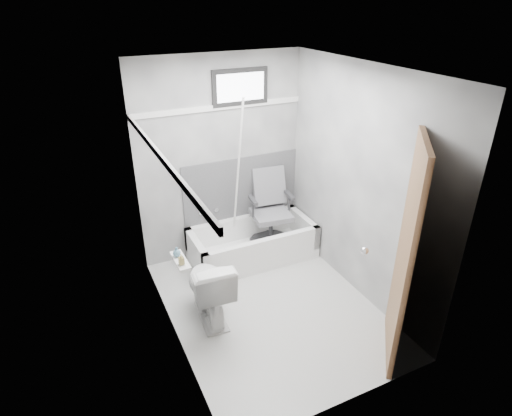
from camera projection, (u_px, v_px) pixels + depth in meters
floor at (270, 306)px, 4.49m from camera, size 2.60×2.60×0.00m
ceiling at (275, 69)px, 3.41m from camera, size 2.60×2.60×0.00m
wall_back at (221, 160)px, 5.00m from camera, size 2.00×0.02×2.40m
wall_front at (360, 280)px, 2.90m from camera, size 2.00×0.02×2.40m
wall_left at (166, 227)px, 3.57m from camera, size 0.02×2.60×2.40m
wall_right at (360, 185)px, 4.34m from camera, size 0.02×2.60×2.40m
bathtub at (253, 243)px, 5.24m from camera, size 1.50×0.70×0.42m
office_chair at (271, 210)px, 5.21m from camera, size 0.60×0.60×0.92m
toilet at (209, 288)px, 4.20m from camera, size 0.47×0.76×0.71m
door at (456, 268)px, 3.39m from camera, size 0.78×0.78×2.00m
window at (240, 87)px, 4.72m from camera, size 0.66×0.04×0.40m
backerboard at (242, 188)px, 5.27m from camera, size 1.50×0.02×0.78m
trim_back at (220, 107)px, 4.71m from camera, size 2.00×0.02×0.06m
trim_left at (160, 156)px, 3.29m from camera, size 0.02×2.60×0.06m
pole at (238, 177)px, 4.91m from camera, size 0.02×0.42×1.91m
shelf at (180, 261)px, 3.65m from camera, size 0.10×0.32×0.02m
soap_bottle_a at (181, 259)px, 3.55m from camera, size 0.05×0.05×0.10m
soap_bottle_b at (177, 252)px, 3.67m from camera, size 0.09×0.09×0.09m
faucet at (209, 214)px, 5.19m from camera, size 0.26×0.10×0.16m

